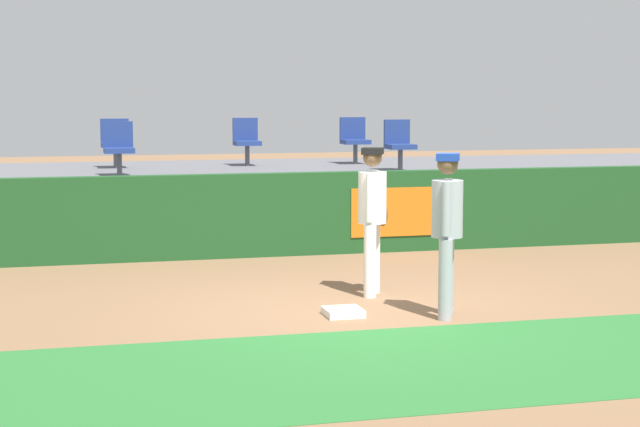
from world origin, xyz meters
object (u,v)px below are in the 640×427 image
(first_base, at_px, (343,312))
(seat_front_right, at_px, (399,142))
(player_runner_visitor, at_px, (447,223))
(seat_back_center, at_px, (246,139))
(player_fielder_home, at_px, (373,210))
(seat_back_left, at_px, (115,140))
(seat_back_right, at_px, (354,138))
(seat_front_left, at_px, (119,145))

(first_base, distance_m, seat_front_right, 6.45)
(player_runner_visitor, xyz_separation_m, seat_back_center, (-0.71, 7.85, 0.57))
(player_fielder_home, distance_m, seat_back_left, 6.99)
(player_fielder_home, distance_m, seat_back_right, 6.71)
(first_base, distance_m, seat_back_center, 7.68)
(seat_front_right, bearing_deg, seat_back_center, 141.06)
(seat_back_center, bearing_deg, seat_back_right, 0.01)
(player_fielder_home, relative_size, seat_back_left, 2.09)
(player_runner_visitor, height_order, seat_back_left, seat_back_left)
(seat_back_right, bearing_deg, seat_back_center, -179.99)
(seat_front_left, bearing_deg, player_fielder_home, -60.42)
(player_runner_visitor, distance_m, seat_front_left, 6.79)
(first_base, bearing_deg, seat_front_right, 65.80)
(seat_front_right, bearing_deg, player_fielder_home, -112.27)
(seat_front_right, height_order, seat_back_center, same)
(first_base, xyz_separation_m, player_runner_visitor, (1.05, -0.33, 0.98))
(first_base, relative_size, seat_back_center, 0.48)
(player_runner_visitor, relative_size, seat_back_right, 2.09)
(seat_back_left, height_order, seat_back_center, same)
(player_fielder_home, xyz_separation_m, player_runner_visitor, (0.39, -1.38, 0.01))
(seat_front_right, xyz_separation_m, seat_back_left, (-4.51, 1.80, 0.00))
(player_fielder_home, bearing_deg, player_runner_visitor, 42.01)
(player_runner_visitor, relative_size, seat_front_right, 2.09)
(player_runner_visitor, height_order, seat_back_right, seat_back_right)
(seat_front_right, distance_m, seat_back_left, 4.85)
(seat_back_left, xyz_separation_m, seat_back_center, (2.28, -0.00, -0.00))
(seat_back_right, height_order, seat_front_right, same)
(player_runner_visitor, distance_m, seat_back_left, 8.42)
(seat_front_left, bearing_deg, first_base, -70.77)
(player_fielder_home, bearing_deg, first_base, -5.98)
(player_fielder_home, bearing_deg, seat_back_right, -168.36)
(seat_back_center, bearing_deg, player_runner_visitor, -84.84)
(first_base, distance_m, seat_back_right, 8.02)
(player_fielder_home, height_order, seat_back_center, seat_back_center)
(player_fielder_home, bearing_deg, seat_front_left, -124.32)
(first_base, distance_m, player_runner_visitor, 1.47)
(first_base, distance_m, seat_front_left, 6.25)
(first_base, distance_m, player_fielder_home, 1.57)
(seat_back_right, distance_m, seat_back_center, 1.99)
(seat_back_right, distance_m, seat_back_left, 4.26)
(player_runner_visitor, height_order, seat_back_center, seat_back_center)
(first_base, bearing_deg, seat_back_left, 104.47)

